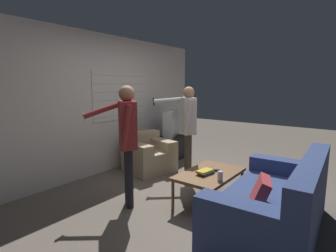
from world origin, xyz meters
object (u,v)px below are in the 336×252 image
object	(u,v)px
person_right_standing	(188,122)
spare_remote	(215,170)
armchair_beige	(148,155)
person_left_standing	(127,131)
book_stack	(205,172)
couch_blue	(276,205)
tv	(170,124)
coffee_table	(210,175)
soda_can	(220,176)

from	to	relation	value
person_right_standing	spare_remote	world-z (taller)	person_right_standing
armchair_beige	person_left_standing	world-z (taller)	person_left_standing
book_stack	couch_blue	bearing A→B (deg)	-97.32
book_stack	tv	bearing A→B (deg)	48.37
tv	spare_remote	bearing A→B (deg)	28.00
coffee_table	book_stack	size ratio (longest dim) A/B	3.78
person_left_standing	spare_remote	world-z (taller)	person_left_standing
couch_blue	armchair_beige	world-z (taller)	couch_blue
couch_blue	book_stack	xyz separation A→B (m)	(0.12, 0.96, 0.15)
couch_blue	book_stack	bearing A→B (deg)	79.91
couch_blue	person_left_standing	bearing A→B (deg)	103.30
tv	person_right_standing	xyz separation A→B (m)	(-0.86, -1.02, 0.23)
couch_blue	spare_remote	distance (m)	0.97
person_left_standing	person_right_standing	world-z (taller)	person_left_standing
coffee_table	tv	bearing A→B (deg)	50.37
armchair_beige	person_right_standing	xyz separation A→B (m)	(0.07, -0.85, 0.71)
couch_blue	tv	distance (m)	3.26
tv	soda_can	bearing A→B (deg)	25.81
armchair_beige	person_right_standing	world-z (taller)	person_right_standing
couch_blue	person_right_standing	bearing A→B (deg)	61.16
tv	person_left_standing	bearing A→B (deg)	-1.44
book_stack	soda_can	xyz separation A→B (m)	(-0.11, -0.27, 0.03)
person_left_standing	soda_can	world-z (taller)	person_left_standing
soda_can	coffee_table	bearing A→B (deg)	51.45
couch_blue	spare_remote	size ratio (longest dim) A/B	14.65
couch_blue	tv	bearing A→B (deg)	55.32
coffee_table	person_right_standing	world-z (taller)	person_right_standing
book_stack	coffee_table	bearing A→B (deg)	-7.67
armchair_beige	book_stack	distance (m)	1.75
armchair_beige	person_left_standing	distance (m)	1.67
person_left_standing	person_right_standing	size ratio (longest dim) A/B	1.01
armchair_beige	soda_can	distance (m)	2.04
person_right_standing	spare_remote	size ratio (longest dim) A/B	12.37
person_right_standing	spare_remote	bearing A→B (deg)	-167.78
spare_remote	book_stack	bearing A→B (deg)	131.36
couch_blue	coffee_table	world-z (taller)	couch_blue
soda_can	spare_remote	bearing A→B (deg)	36.87
book_stack	spare_remote	world-z (taller)	book_stack
couch_blue	soda_can	distance (m)	0.71
armchair_beige	coffee_table	size ratio (longest dim) A/B	0.93
person_left_standing	book_stack	distance (m)	1.19
armchair_beige	person_right_standing	bearing A→B (deg)	107.69
coffee_table	soda_can	distance (m)	0.35
coffee_table	spare_remote	world-z (taller)	spare_remote
coffee_table	person_left_standing	xyz separation A→B (m)	(-0.74, 0.84, 0.63)
person_right_standing	spare_remote	xyz separation A→B (m)	(-0.53, -0.81, -0.56)
coffee_table	person_right_standing	distance (m)	1.17
person_right_standing	coffee_table	bearing A→B (deg)	-173.31
couch_blue	person_left_standing	distance (m)	1.99
coffee_table	tv	distance (m)	2.36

